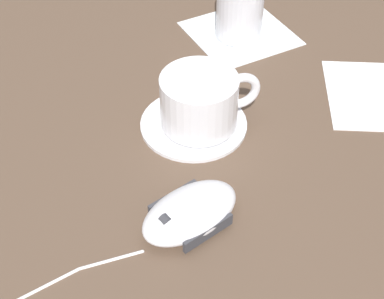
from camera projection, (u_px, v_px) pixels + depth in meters
The scene contains 7 objects.
ground_plane at pixel (219, 101), 0.70m from camera, with size 3.00×3.00×0.00m, color brown.
saucer at pixel (194, 123), 0.66m from camera, with size 0.12×0.12×0.01m, color white.
coffee_cup at pixel (201, 101), 0.64m from camera, with size 0.11×0.09×0.06m.
computer_mouse at pixel (190, 212), 0.56m from camera, with size 0.11×0.07×0.03m.
napkin_under_glass at pixel (240, 33), 0.80m from camera, with size 0.13×0.13×0.00m, color white.
drinking_glass at pixel (240, 4), 0.77m from camera, with size 0.06×0.06×0.09m, color silver.
napkin_spare at pixel (382, 95), 0.71m from camera, with size 0.13×0.13×0.00m, color white.
Camera 1 is at (0.33, 0.43, 0.45)m, focal length 55.00 mm.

